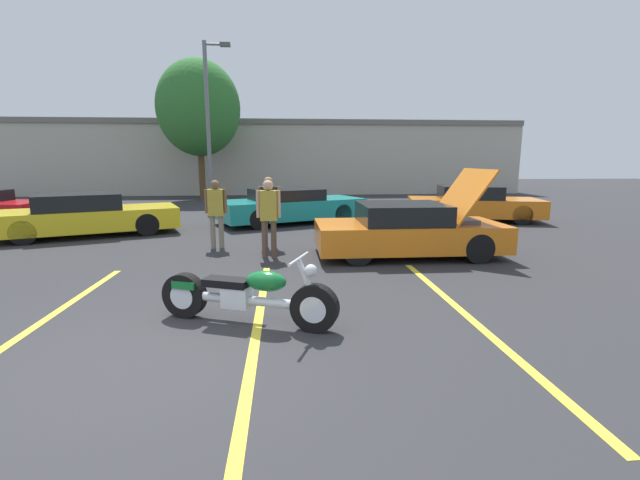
% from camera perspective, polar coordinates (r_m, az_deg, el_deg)
% --- Properties ---
extents(ground_plane, '(80.00, 80.00, 0.00)m').
position_cam_1_polar(ground_plane, '(4.97, -23.16, -15.46)').
color(ground_plane, '#2D2D30').
extents(parking_stripe_foreground, '(0.12, 5.74, 0.01)m').
position_cam_1_polar(parking_stripe_foreground, '(6.63, -34.09, -9.80)').
color(parking_stripe_foreground, yellow).
rests_on(parking_stripe_foreground, ground).
extents(parking_stripe_middle, '(0.12, 5.74, 0.01)m').
position_cam_1_polar(parking_stripe_middle, '(5.80, -8.26, -10.79)').
color(parking_stripe_middle, yellow).
rests_on(parking_stripe_middle, ground).
extents(parking_stripe_back, '(0.12, 5.74, 0.01)m').
position_cam_1_polar(parking_stripe_back, '(6.29, 19.03, -9.53)').
color(parking_stripe_back, yellow).
rests_on(parking_stripe_back, ground).
extents(far_building, '(32.00, 4.20, 4.40)m').
position_cam_1_polar(far_building, '(27.68, -8.02, 11.11)').
color(far_building, '#B2AD9E').
rests_on(far_building, ground).
extents(light_pole, '(1.21, 0.28, 7.18)m').
position_cam_1_polar(light_pole, '(20.53, -14.51, 15.59)').
color(light_pole, slate).
rests_on(light_pole, ground).
extents(tree_background, '(4.24, 4.24, 7.14)m').
position_cam_1_polar(tree_background, '(23.83, -15.88, 16.56)').
color(tree_background, brown).
rests_on(tree_background, ground).
extents(motorcycle, '(2.35, 1.09, 0.94)m').
position_cam_1_polar(motorcycle, '(5.66, -9.76, -7.33)').
color(motorcycle, black).
rests_on(motorcycle, ground).
extents(show_car_hood_open, '(4.05, 1.83, 1.91)m').
position_cam_1_polar(show_car_hood_open, '(9.65, 11.79, 1.28)').
color(show_car_hood_open, orange).
rests_on(show_car_hood_open, ground).
extents(parked_car_mid_right_row, '(5.12, 3.61, 1.15)m').
position_cam_1_polar(parked_car_mid_right_row, '(14.41, -3.94, 4.53)').
color(parked_car_mid_right_row, teal).
rests_on(parked_car_mid_right_row, ground).
extents(parked_car_mid_left_row, '(5.03, 3.47, 1.18)m').
position_cam_1_polar(parked_car_mid_left_row, '(13.66, -28.67, 2.90)').
color(parked_car_mid_left_row, yellow).
rests_on(parked_car_mid_left_row, ground).
extents(parked_car_right_row, '(4.62, 2.63, 1.21)m').
position_cam_1_polar(parked_car_right_row, '(15.77, 19.68, 4.52)').
color(parked_car_right_row, orange).
rests_on(parked_car_right_row, ground).
extents(spectator_near_motorcycle, '(0.52, 0.21, 1.64)m').
position_cam_1_polar(spectator_near_motorcycle, '(10.45, -13.70, 4.11)').
color(spectator_near_motorcycle, gray).
rests_on(spectator_near_motorcycle, ground).
extents(spectator_by_show_car, '(0.52, 0.22, 1.68)m').
position_cam_1_polar(spectator_by_show_car, '(9.27, -6.88, 3.72)').
color(spectator_by_show_car, brown).
rests_on(spectator_by_show_car, ground).
extents(spectator_midground, '(0.52, 0.22, 1.70)m').
position_cam_1_polar(spectator_midground, '(10.36, -6.84, 4.54)').
color(spectator_midground, gray).
rests_on(spectator_midground, ground).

